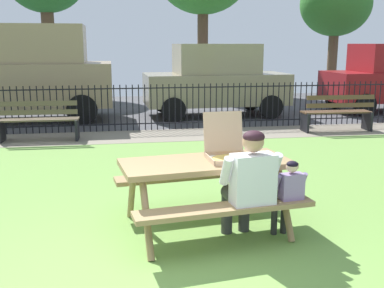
{
  "coord_description": "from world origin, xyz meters",
  "views": [
    {
      "loc": [
        0.02,
        -3.3,
        2.0
      ],
      "look_at": [
        0.96,
        2.34,
        0.75
      ],
      "focal_mm": 43.31,
      "sensor_mm": 36.0,
      "label": 1
    }
  ],
  "objects": [
    {
      "name": "child_at_table",
      "position": [
        1.72,
        0.97,
        0.52
      ],
      "size": [
        0.35,
        0.35,
        0.86
      ],
      "color": "#2B2B2B",
      "rests_on": "ground"
    },
    {
      "name": "picnic_table_foreground",
      "position": [
        0.96,
        1.4,
        0.6
      ],
      "size": [
        1.98,
        1.7,
        0.79
      ],
      "color": "#967750",
      "rests_on": "ground"
    },
    {
      "name": "park_bench_right",
      "position": [
        5.06,
        6.56,
        0.42
      ],
      "size": [
        1.61,
        0.51,
        0.85
      ],
      "color": "brown",
      "rests_on": "ground"
    },
    {
      "name": "street_asphalt",
      "position": [
        0.0,
        10.97,
        -0.01
      ],
      "size": [
        28.0,
        7.16,
        0.01
      ],
      "primitive_type": "cube",
      "color": "#424247"
    },
    {
      "name": "park_bench_center",
      "position": [
        -1.55,
        6.56,
        0.42
      ],
      "size": [
        1.61,
        0.5,
        0.85
      ],
      "color": "brown",
      "rests_on": "ground"
    },
    {
      "name": "adult_at_table",
      "position": [
        1.3,
        0.94,
        0.66
      ],
      "size": [
        0.63,
        0.63,
        1.19
      ],
      "color": "#363636",
      "rests_on": "ground"
    },
    {
      "name": "parked_car_center",
      "position": [
        2.8,
        9.31,
        1.01
      ],
      "size": [
        3.96,
        1.94,
        1.98
      ],
      "color": "gray",
      "rests_on": "ground"
    },
    {
      "name": "cobblestone_walkway",
      "position": [
        0.0,
        6.7,
        -0.0
      ],
      "size": [
        28.0,
        1.4,
        0.01
      ],
      "primitive_type": "cube",
      "color": "gray"
    },
    {
      "name": "pizza_box_open",
      "position": [
        1.2,
        1.44,
        0.86
      ],
      "size": [
        0.47,
        0.52,
        0.49
      ],
      "color": "tan",
      "rests_on": "picnic_table_foreground"
    },
    {
      "name": "ground",
      "position": [
        0.0,
        1.7,
        -0.01
      ],
      "size": [
        28.0,
        11.4,
        0.02
      ],
      "primitive_type": "cube",
      "color": "#6C9745"
    },
    {
      "name": "parked_car_left",
      "position": [
        -2.39,
        9.31,
        1.31
      ],
      "size": [
        4.71,
        2.1,
        2.46
      ],
      "color": "#9B8363",
      "rests_on": "ground"
    },
    {
      "name": "iron_fence_streetside",
      "position": [
        0.0,
        7.4,
        0.55
      ],
      "size": [
        22.94,
        0.03,
        1.07
      ],
      "color": "black",
      "rests_on": "ground"
    },
    {
      "name": "far_tree_midright",
      "position": [
        9.13,
        15.27,
        3.54
      ],
      "size": [
        2.91,
        2.91,
        4.89
      ],
      "color": "brown",
      "rests_on": "ground"
    }
  ]
}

